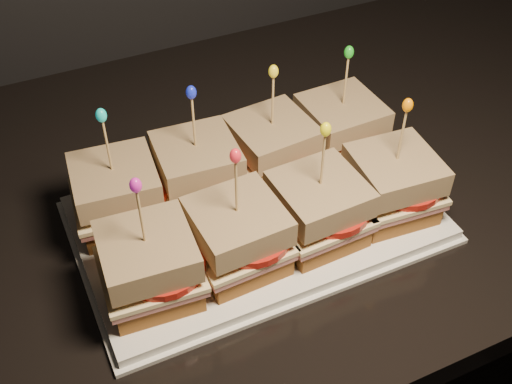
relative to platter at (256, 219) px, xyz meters
name	(u,v)px	position (x,y,z in m)	size (l,w,h in m)	color
granite_slab	(127,218)	(-0.14, 0.10, -0.03)	(2.54, 0.73, 0.04)	black
platter	(256,219)	(0.00, 0.00, 0.00)	(0.43, 0.26, 0.02)	white
platter_rim	(256,223)	(0.00, 0.00, -0.01)	(0.44, 0.28, 0.01)	white
sandwich_0_bread_bot	(121,212)	(-0.15, 0.06, 0.02)	(0.09, 0.09, 0.03)	brown
sandwich_0_ham	(119,202)	(-0.15, 0.06, 0.04)	(0.10, 0.10, 0.01)	#B85A55
sandwich_0_cheese	(118,197)	(-0.15, 0.06, 0.05)	(0.10, 0.10, 0.01)	#FFE4A1
sandwich_0_tomato	(128,193)	(-0.14, 0.06, 0.05)	(0.09, 0.09, 0.01)	#AF1B12
sandwich_0_bread_top	(114,180)	(-0.15, 0.06, 0.07)	(0.10, 0.10, 0.03)	#562D12
sandwich_0_pick	(108,148)	(-0.15, 0.06, 0.12)	(0.00, 0.00, 0.09)	tan
sandwich_0_frill	(101,115)	(-0.15, 0.06, 0.17)	(0.01, 0.01, 0.02)	#11C6C2
sandwich_1_bread_bot	(199,188)	(-0.05, 0.06, 0.02)	(0.09, 0.09, 0.03)	brown
sandwich_1_ham	(198,178)	(-0.05, 0.06, 0.04)	(0.10, 0.10, 0.01)	#B85A55
sandwich_1_cheese	(198,174)	(-0.05, 0.06, 0.05)	(0.10, 0.10, 0.01)	#FFE4A1
sandwich_1_tomato	(208,169)	(-0.04, 0.06, 0.05)	(0.09, 0.09, 0.01)	#AF1B12
sandwich_1_bread_top	(196,156)	(-0.05, 0.06, 0.07)	(0.10, 0.10, 0.03)	#562D12
sandwich_1_pick	(194,125)	(-0.05, 0.06, 0.12)	(0.00, 0.00, 0.09)	tan
sandwich_1_frill	(191,92)	(-0.05, 0.06, 0.17)	(0.01, 0.01, 0.02)	#1624D0
sandwich_2_bread_bot	(271,166)	(0.05, 0.06, 0.02)	(0.09, 0.09, 0.03)	brown
sandwich_2_ham	(272,156)	(0.05, 0.06, 0.04)	(0.10, 0.10, 0.01)	#B85A55
sandwich_2_cheese	(272,151)	(0.05, 0.06, 0.05)	(0.10, 0.10, 0.01)	#FFE4A1
sandwich_2_tomato	(282,147)	(0.06, 0.06, 0.05)	(0.09, 0.09, 0.01)	#AF1B12
sandwich_2_bread_top	(272,134)	(0.05, 0.06, 0.07)	(0.10, 0.10, 0.03)	#562D12
sandwich_2_pick	(273,104)	(0.05, 0.06, 0.12)	(0.00, 0.00, 0.09)	tan
sandwich_2_frill	(273,71)	(0.05, 0.06, 0.17)	(0.01, 0.01, 0.02)	yellow
sandwich_3_bread_bot	(339,145)	(0.15, 0.06, 0.02)	(0.09, 0.09, 0.03)	brown
sandwich_3_ham	(340,135)	(0.15, 0.06, 0.04)	(0.10, 0.10, 0.01)	#B85A55
sandwich_3_cheese	(340,131)	(0.15, 0.06, 0.05)	(0.10, 0.10, 0.01)	#FFE4A1
sandwich_3_tomato	(351,127)	(0.16, 0.06, 0.05)	(0.09, 0.09, 0.01)	#AF1B12
sandwich_3_bread_top	(342,114)	(0.15, 0.06, 0.07)	(0.10, 0.10, 0.03)	#562D12
sandwich_3_pick	(345,84)	(0.15, 0.06, 0.12)	(0.00, 0.00, 0.09)	tan
sandwich_3_frill	(349,52)	(0.15, 0.06, 0.17)	(0.01, 0.01, 0.02)	green
sandwich_4_bread_bot	(152,283)	(-0.15, -0.06, 0.02)	(0.09, 0.09, 0.03)	brown
sandwich_4_ham	(151,273)	(-0.15, -0.06, 0.04)	(0.10, 0.10, 0.01)	#B85A55
sandwich_4_cheese	(150,269)	(-0.15, -0.06, 0.05)	(0.10, 0.10, 0.01)	#FFE4A1
sandwich_4_tomato	(162,264)	(-0.14, -0.07, 0.05)	(0.09, 0.09, 0.01)	#AF1B12
sandwich_4_bread_top	(147,251)	(-0.15, -0.06, 0.07)	(0.10, 0.10, 0.03)	#562D12
sandwich_4_pick	(141,219)	(-0.15, -0.06, 0.12)	(0.00, 0.00, 0.09)	tan
sandwich_4_frill	(136,185)	(-0.15, -0.06, 0.17)	(0.01, 0.01, 0.02)	#C11D9D
sandwich_5_bread_bot	(238,254)	(-0.05, -0.06, 0.02)	(0.09, 0.09, 0.03)	brown
sandwich_5_ham	(238,243)	(-0.05, -0.06, 0.04)	(0.10, 0.10, 0.01)	#B85A55
sandwich_5_cheese	(238,239)	(-0.05, -0.06, 0.05)	(0.10, 0.10, 0.01)	#FFE4A1
sandwich_5_tomato	(250,235)	(-0.04, -0.07, 0.05)	(0.09, 0.09, 0.01)	#AF1B12
sandwich_5_bread_top	(237,221)	(-0.05, -0.06, 0.07)	(0.10, 0.10, 0.03)	#562D12
sandwich_5_pick	(236,190)	(-0.05, -0.06, 0.12)	(0.00, 0.00, 0.09)	tan
sandwich_5_frill	(235,156)	(-0.05, -0.06, 0.17)	(0.01, 0.01, 0.02)	red
sandwich_6_bread_bot	(317,226)	(0.05, -0.06, 0.02)	(0.09, 0.09, 0.03)	brown
sandwich_6_ham	(318,216)	(0.05, -0.06, 0.04)	(0.10, 0.10, 0.01)	#B85A55
sandwich_6_cheese	(318,212)	(0.05, -0.06, 0.05)	(0.10, 0.10, 0.01)	#FFE4A1
sandwich_6_tomato	(330,207)	(0.06, -0.07, 0.05)	(0.09, 0.09, 0.01)	#AF1B12
sandwich_6_bread_top	(320,194)	(0.05, -0.06, 0.07)	(0.10, 0.10, 0.03)	#562D12
sandwich_6_pick	(323,163)	(0.05, -0.06, 0.12)	(0.00, 0.00, 0.09)	tan
sandwich_6_frill	(326,129)	(0.05, -0.06, 0.17)	(0.01, 0.01, 0.02)	yellow
sandwich_7_bread_bot	(389,201)	(0.15, -0.06, 0.02)	(0.09, 0.09, 0.03)	brown
sandwich_7_ham	(391,191)	(0.15, -0.06, 0.04)	(0.10, 0.10, 0.01)	#B85A55
sandwich_7_cheese	(392,187)	(0.15, -0.06, 0.05)	(0.10, 0.10, 0.01)	#FFE4A1
sandwich_7_tomato	(404,182)	(0.16, -0.07, 0.05)	(0.09, 0.09, 0.01)	#AF1B12
sandwich_7_bread_top	(395,169)	(0.15, -0.06, 0.07)	(0.10, 0.10, 0.03)	#562D12
sandwich_7_pick	(401,138)	(0.15, -0.06, 0.12)	(0.00, 0.00, 0.09)	tan
sandwich_7_frill	(408,105)	(0.15, -0.06, 0.17)	(0.01, 0.01, 0.02)	orange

